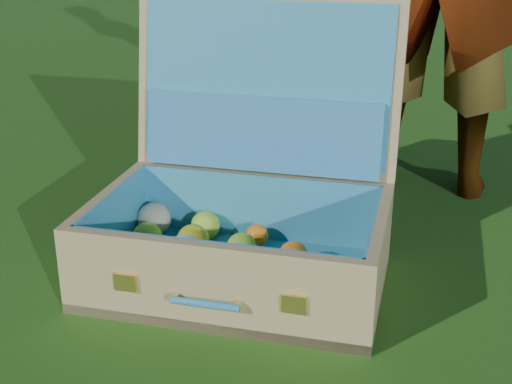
# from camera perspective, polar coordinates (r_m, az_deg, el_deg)

# --- Properties ---
(ground) EXTENTS (60.00, 60.00, 0.00)m
(ground) POSITION_cam_1_polar(r_m,az_deg,el_deg) (1.60, -3.10, -9.43)
(ground) COLOR #215114
(ground) RESTS_ON ground
(stray_ball) EXTENTS (0.08, 0.08, 0.08)m
(stray_ball) POSITION_cam_1_polar(r_m,az_deg,el_deg) (1.87, -14.42, -3.80)
(stray_ball) COLOR #3A6597
(stray_ball) RESTS_ON ground
(suitcase) EXTENTS (0.79, 0.71, 0.64)m
(suitcase) POSITION_cam_1_polar(r_m,az_deg,el_deg) (1.70, -0.97, -0.47)
(suitcase) COLOR tan
(suitcase) RESTS_ON ground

